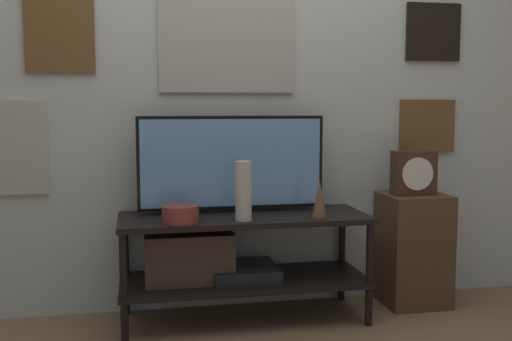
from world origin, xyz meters
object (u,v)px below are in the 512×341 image
object	(u,v)px
vase_wide_bowl	(181,214)
vase_tall_ceramic	(243,191)
mantel_clock	(414,173)
vase_slim_bronze	(319,199)
television	(232,163)

from	to	relation	value
vase_wide_bowl	vase_tall_ceramic	xyz separation A→B (m)	(0.33, -0.01, 0.11)
mantel_clock	vase_slim_bronze	bearing A→B (deg)	-164.33
mantel_clock	television	bearing A→B (deg)	177.09
vase_wide_bowl	mantel_clock	world-z (taller)	mantel_clock
vase_slim_bronze	television	bearing A→B (deg)	152.33
vase_slim_bronze	mantel_clock	bearing A→B (deg)	15.67
vase_tall_ceramic	vase_wide_bowl	bearing A→B (deg)	178.03
television	vase_slim_bronze	distance (m)	0.53
vase_wide_bowl	mantel_clock	xyz separation A→B (m)	(1.38, 0.19, 0.16)
vase_wide_bowl	vase_slim_bronze	xyz separation A→B (m)	(0.75, 0.02, 0.05)
television	vase_wide_bowl	size ratio (longest dim) A/B	5.53
vase_tall_ceramic	television	bearing A→B (deg)	94.29
vase_wide_bowl	vase_slim_bronze	distance (m)	0.75
television	vase_tall_ceramic	distance (m)	0.29
television	vase_slim_bronze	size ratio (longest dim) A/B	5.42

